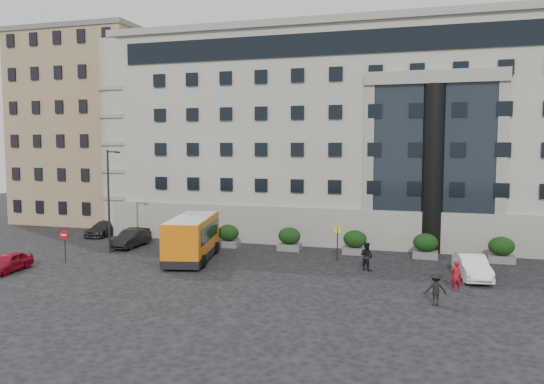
{
  "coord_description": "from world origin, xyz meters",
  "views": [
    {
      "loc": [
        11.61,
        -32.49,
        8.3
      ],
      "look_at": [
        0.97,
        3.7,
        5.0
      ],
      "focal_mm": 35.0,
      "sensor_mm": 36.0,
      "label": 1
    }
  ],
  "objects": [
    {
      "name": "parked_car_a",
      "position": [
        -14.82,
        -4.33,
        0.62
      ],
      "size": [
        1.79,
        3.75,
        1.24
      ],
      "primitive_type": "imported",
      "rotation": [
        0.0,
        0.0,
        0.09
      ],
      "color": "maroon",
      "rests_on": "ground"
    },
    {
      "name": "pedestrian_b",
      "position": [
        7.84,
        2.7,
        0.95
      ],
      "size": [
        1.16,
        1.08,
        1.9
      ],
      "primitive_type": "imported",
      "rotation": [
        0.0,
        0.0,
        2.62
      ],
      "color": "black",
      "rests_on": "ground"
    },
    {
      "name": "bus_stop_sign",
      "position": [
        5.5,
        5.0,
        1.73
      ],
      "size": [
        0.5,
        0.08,
        2.52
      ],
      "color": "#262628",
      "rests_on": "ground"
    },
    {
      "name": "apartment_near",
      "position": [
        -24.0,
        20.0,
        10.0
      ],
      "size": [
        14.0,
        14.0,
        20.0
      ],
      "primitive_type": "cube",
      "color": "#8E7452",
      "rests_on": "ground"
    },
    {
      "name": "apartment_far",
      "position": [
        -27.0,
        38.0,
        11.0
      ],
      "size": [
        13.0,
        13.0,
        22.0
      ],
      "primitive_type": "cube",
      "color": "brown",
      "rests_on": "ground"
    },
    {
      "name": "parked_car_c",
      "position": [
        -17.0,
        9.78,
        0.68
      ],
      "size": [
        1.93,
        4.7,
        1.36
      ],
      "primitive_type": "imported",
      "rotation": [
        0.0,
        0.0,
        -0.0
      ],
      "color": "black",
      "rests_on": "ground"
    },
    {
      "name": "pedestrian_c",
      "position": [
        12.17,
        -4.14,
        0.86
      ],
      "size": [
        1.22,
        0.85,
        1.72
      ],
      "primitive_type": "imported",
      "rotation": [
        0.0,
        0.0,
        3.34
      ],
      "color": "black",
      "rests_on": "ground"
    },
    {
      "name": "parked_car_b",
      "position": [
        -11.61,
        5.47,
        0.7
      ],
      "size": [
        1.59,
        4.31,
        1.41
      ],
      "primitive_type": "imported",
      "rotation": [
        0.0,
        0.0,
        0.02
      ],
      "color": "black",
      "rests_on": "ground"
    },
    {
      "name": "hedge_e",
      "position": [
        16.8,
        7.8,
        0.93
      ],
      "size": [
        1.8,
        1.26,
        1.84
      ],
      "color": "#61615E",
      "rests_on": "ground"
    },
    {
      "name": "entrance_column",
      "position": [
        12.0,
        10.3,
        6.5
      ],
      "size": [
        1.8,
        1.8,
        13.0
      ],
      "primitive_type": "cylinder",
      "color": "black",
      "rests_on": "ground"
    },
    {
      "name": "civic_building",
      "position": [
        6.0,
        22.0,
        9.0
      ],
      "size": [
        44.0,
        24.0,
        18.0
      ],
      "primitive_type": "cube",
      "color": "gray",
      "rests_on": "ground"
    },
    {
      "name": "white_taxi",
      "position": [
        14.44,
        2.29,
        0.75
      ],
      "size": [
        2.3,
        4.77,
        1.51
      ],
      "primitive_type": "imported",
      "rotation": [
        0.0,
        0.0,
        0.16
      ],
      "color": "white",
      "rests_on": "ground"
    },
    {
      "name": "pedestrian_a",
      "position": [
        13.32,
        -1.02,
        0.88
      ],
      "size": [
        0.71,
        0.53,
        1.76
      ],
      "primitive_type": "imported",
      "rotation": [
        0.0,
        0.0,
        3.32
      ],
      "color": "maroon",
      "rests_on": "ground"
    },
    {
      "name": "hedge_c",
      "position": [
        6.4,
        7.8,
        0.93
      ],
      "size": [
        1.8,
        1.26,
        1.84
      ],
      "color": "#61615E",
      "rests_on": "ground"
    },
    {
      "name": "hedge_a",
      "position": [
        -4.0,
        7.8,
        0.93
      ],
      "size": [
        1.8,
        1.26,
        1.84
      ],
      "color": "#61615E",
      "rests_on": "ground"
    },
    {
      "name": "street_lamp",
      "position": [
        -11.94,
        3.0,
        4.37
      ],
      "size": [
        1.16,
        0.18,
        8.0
      ],
      "color": "#262628",
      "rests_on": "ground"
    },
    {
      "name": "minibus",
      "position": [
        -4.67,
        2.3,
        1.74
      ],
      "size": [
        4.12,
        7.95,
        3.16
      ],
      "rotation": [
        0.0,
        0.0,
        0.21
      ],
      "color": "#D36609",
      "rests_on": "ground"
    },
    {
      "name": "no_entry_sign",
      "position": [
        -13.0,
        -1.04,
        1.65
      ],
      "size": [
        0.64,
        0.16,
        2.32
      ],
      "color": "#262628",
      "rests_on": "ground"
    },
    {
      "name": "ground",
      "position": [
        0.0,
        0.0,
        0.0
      ],
      "size": [
        120.0,
        120.0,
        0.0
      ],
      "primitive_type": "plane",
      "color": "black",
      "rests_on": "ground"
    },
    {
      "name": "hedge_d",
      "position": [
        11.6,
        7.8,
        0.93
      ],
      "size": [
        1.8,
        1.26,
        1.84
      ],
      "color": "#61615E",
      "rests_on": "ground"
    },
    {
      "name": "hedge_b",
      "position": [
        1.2,
        7.8,
        0.93
      ],
      "size": [
        1.8,
        1.26,
        1.84
      ],
      "color": "#61615E",
      "rests_on": "ground"
    },
    {
      "name": "red_truck",
      "position": [
        -16.23,
        17.56,
        1.41
      ],
      "size": [
        3.28,
        5.47,
        2.75
      ],
      "rotation": [
        0.0,
        0.0,
        0.22
      ],
      "color": "#99130B",
      "rests_on": "ground"
    },
    {
      "name": "parked_car_d",
      "position": [
        -13.2,
        10.74,
        0.66
      ],
      "size": [
        2.88,
        5.05,
        1.33
      ],
      "primitive_type": "imported",
      "rotation": [
        0.0,
        0.0,
        -0.15
      ],
      "color": "black",
      "rests_on": "ground"
    }
  ]
}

